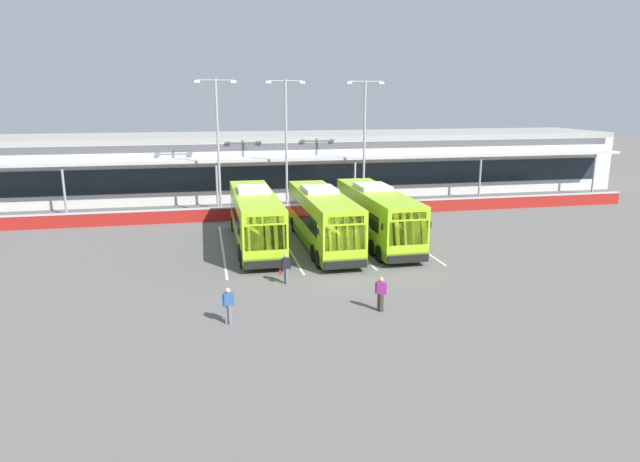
{
  "coord_description": "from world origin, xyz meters",
  "views": [
    {
      "loc": [
        -7.24,
        -29.26,
        9.54
      ],
      "look_at": [
        -0.48,
        3.0,
        1.6
      ],
      "focal_mm": 31.17,
      "sensor_mm": 36.0,
      "label": 1
    }
  ],
  "objects_px": {
    "coach_bus_centre": "(376,216)",
    "pedestrian_child": "(228,304)",
    "pedestrian_with_handbag": "(285,268)",
    "lamp_post_west": "(218,139)",
    "coach_bus_leftmost": "(255,220)",
    "pedestrian_in_dark_coat": "(381,293)",
    "coach_bus_left_centre": "(322,220)",
    "lamp_post_centre": "(286,138)",
    "lamp_post_east": "(364,136)"
  },
  "relations": [
    {
      "from": "coach_bus_leftmost",
      "to": "lamp_post_centre",
      "type": "distance_m",
      "value": 12.36
    },
    {
      "from": "coach_bus_left_centre",
      "to": "coach_bus_centre",
      "type": "bearing_deg",
      "value": 5.52
    },
    {
      "from": "pedestrian_with_handbag",
      "to": "coach_bus_centre",
      "type": "bearing_deg",
      "value": 45.38
    },
    {
      "from": "coach_bus_leftmost",
      "to": "lamp_post_east",
      "type": "distance_m",
      "value": 15.84
    },
    {
      "from": "pedestrian_in_dark_coat",
      "to": "lamp_post_centre",
      "type": "distance_m",
      "value": 24.14
    },
    {
      "from": "pedestrian_child",
      "to": "lamp_post_east",
      "type": "height_order",
      "value": "lamp_post_east"
    },
    {
      "from": "coach_bus_leftmost",
      "to": "coach_bus_left_centre",
      "type": "height_order",
      "value": "same"
    },
    {
      "from": "coach_bus_left_centre",
      "to": "pedestrian_with_handbag",
      "type": "distance_m",
      "value": 7.87
    },
    {
      "from": "coach_bus_leftmost",
      "to": "pedestrian_in_dark_coat",
      "type": "relative_size",
      "value": 7.5
    },
    {
      "from": "coach_bus_left_centre",
      "to": "lamp_post_centre",
      "type": "relative_size",
      "value": 1.1
    },
    {
      "from": "lamp_post_east",
      "to": "coach_bus_centre",
      "type": "bearing_deg",
      "value": -102.0
    },
    {
      "from": "pedestrian_in_dark_coat",
      "to": "pedestrian_child",
      "type": "relative_size",
      "value": 1.0
    },
    {
      "from": "coach_bus_centre",
      "to": "lamp_post_east",
      "type": "bearing_deg",
      "value": 78.0
    },
    {
      "from": "coach_bus_centre",
      "to": "coach_bus_left_centre",
      "type": "bearing_deg",
      "value": -174.48
    },
    {
      "from": "lamp_post_centre",
      "to": "pedestrian_in_dark_coat",
      "type": "bearing_deg",
      "value": -88.08
    },
    {
      "from": "lamp_post_west",
      "to": "lamp_post_east",
      "type": "bearing_deg",
      "value": 4.01
    },
    {
      "from": "coach_bus_leftmost",
      "to": "pedestrian_in_dark_coat",
      "type": "height_order",
      "value": "coach_bus_leftmost"
    },
    {
      "from": "coach_bus_centre",
      "to": "pedestrian_in_dark_coat",
      "type": "xyz_separation_m",
      "value": [
        -3.57,
        -12.06,
        -0.91
      ]
    },
    {
      "from": "pedestrian_in_dark_coat",
      "to": "coach_bus_left_centre",
      "type": "bearing_deg",
      "value": 91.07
    },
    {
      "from": "coach_bus_left_centre",
      "to": "pedestrian_with_handbag",
      "type": "height_order",
      "value": "coach_bus_left_centre"
    },
    {
      "from": "coach_bus_leftmost",
      "to": "lamp_post_centre",
      "type": "relative_size",
      "value": 1.1
    },
    {
      "from": "coach_bus_centre",
      "to": "lamp_post_centre",
      "type": "xyz_separation_m",
      "value": [
        -4.35,
        11.45,
        4.5
      ]
    },
    {
      "from": "coach_bus_centre",
      "to": "pedestrian_child",
      "type": "height_order",
      "value": "coach_bus_centre"
    },
    {
      "from": "coach_bus_centre",
      "to": "pedestrian_with_handbag",
      "type": "xyz_separation_m",
      "value": [
        -7.27,
        -7.36,
        -0.93
      ]
    },
    {
      "from": "pedestrian_child",
      "to": "lamp_post_west",
      "type": "relative_size",
      "value": 0.15
    },
    {
      "from": "coach_bus_leftmost",
      "to": "pedestrian_child",
      "type": "height_order",
      "value": "coach_bus_leftmost"
    },
    {
      "from": "pedestrian_child",
      "to": "lamp_post_centre",
      "type": "relative_size",
      "value": 0.15
    },
    {
      "from": "pedestrian_in_dark_coat",
      "to": "lamp_post_west",
      "type": "xyz_separation_m",
      "value": [
        -6.42,
        22.7,
        5.42
      ]
    },
    {
      "from": "coach_bus_centre",
      "to": "pedestrian_child",
      "type": "relative_size",
      "value": 7.5
    },
    {
      "from": "coach_bus_centre",
      "to": "lamp_post_east",
      "type": "distance_m",
      "value": 12.6
    },
    {
      "from": "coach_bus_centre",
      "to": "pedestrian_child",
      "type": "bearing_deg",
      "value": -130.76
    },
    {
      "from": "coach_bus_left_centre",
      "to": "lamp_post_centre",
      "type": "xyz_separation_m",
      "value": [
        -0.57,
        11.82,
        4.5
      ]
    },
    {
      "from": "pedestrian_in_dark_coat",
      "to": "pedestrian_child",
      "type": "bearing_deg",
      "value": -179.42
    },
    {
      "from": "coach_bus_leftmost",
      "to": "pedestrian_child",
      "type": "xyz_separation_m",
      "value": [
        -2.38,
        -12.69,
        -0.91
      ]
    },
    {
      "from": "coach_bus_leftmost",
      "to": "coach_bus_left_centre",
      "type": "xyz_separation_m",
      "value": [
        4.29,
        -0.93,
        0.0
      ]
    },
    {
      "from": "pedestrian_child",
      "to": "coach_bus_centre",
      "type": "bearing_deg",
      "value": 49.24
    },
    {
      "from": "pedestrian_child",
      "to": "pedestrian_with_handbag",
      "type": "bearing_deg",
      "value": 56.21
    },
    {
      "from": "lamp_post_centre",
      "to": "lamp_post_east",
      "type": "height_order",
      "value": "same"
    },
    {
      "from": "pedestrian_in_dark_coat",
      "to": "lamp_post_east",
      "type": "distance_m",
      "value": 24.92
    },
    {
      "from": "pedestrian_with_handbag",
      "to": "lamp_post_west",
      "type": "distance_m",
      "value": 19.0
    },
    {
      "from": "lamp_post_centre",
      "to": "lamp_post_east",
      "type": "xyz_separation_m",
      "value": [
        6.8,
        0.06,
        0.0
      ]
    },
    {
      "from": "pedestrian_in_dark_coat",
      "to": "lamp_post_centre",
      "type": "bearing_deg",
      "value": 91.92
    },
    {
      "from": "coach_bus_left_centre",
      "to": "lamp_post_east",
      "type": "distance_m",
      "value": 14.15
    },
    {
      "from": "coach_bus_leftmost",
      "to": "pedestrian_child",
      "type": "distance_m",
      "value": 12.94
    },
    {
      "from": "pedestrian_with_handbag",
      "to": "pedestrian_child",
      "type": "bearing_deg",
      "value": -123.79
    },
    {
      "from": "pedestrian_in_dark_coat",
      "to": "pedestrian_with_handbag",
      "type": "bearing_deg",
      "value": 128.24
    },
    {
      "from": "pedestrian_child",
      "to": "lamp_post_centre",
      "type": "distance_m",
      "value": 24.95
    },
    {
      "from": "pedestrian_child",
      "to": "lamp_post_centre",
      "type": "bearing_deg",
      "value": 75.5
    },
    {
      "from": "lamp_post_centre",
      "to": "pedestrian_child",
      "type": "bearing_deg",
      "value": -104.5
    },
    {
      "from": "pedestrian_with_handbag",
      "to": "lamp_post_east",
      "type": "height_order",
      "value": "lamp_post_east"
    }
  ]
}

